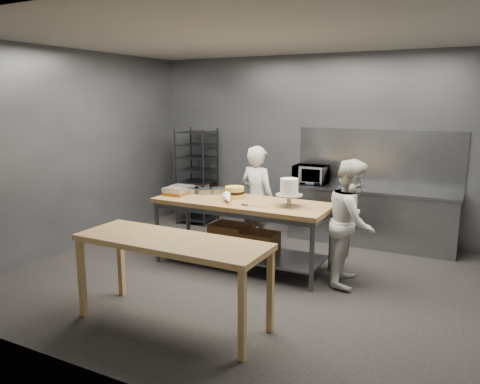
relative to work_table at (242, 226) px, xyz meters
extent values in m
plane|color=black|center=(0.34, -0.37, -0.57)|extent=(6.00, 6.00, 0.00)
cube|color=#4C4F54|center=(0.34, 2.13, 0.93)|extent=(6.00, 0.04, 3.00)
cube|color=olive|center=(0.00, -0.01, 0.32)|extent=(2.40, 0.90, 0.06)
cube|color=#47494C|center=(0.00, -0.01, -0.37)|extent=(2.25, 0.75, 0.03)
cylinder|color=#47494C|center=(-1.14, -0.40, -0.14)|extent=(0.06, 0.06, 0.86)
cylinder|color=#47494C|center=(-1.14, 0.38, -0.14)|extent=(0.06, 0.06, 0.86)
cylinder|color=#47494C|center=(1.14, -0.40, -0.14)|extent=(0.06, 0.06, 0.86)
cylinder|color=#47494C|center=(1.14, 0.38, -0.14)|extent=(0.06, 0.06, 0.86)
cube|color=brown|center=(-0.20, 0.02, -0.18)|extent=(0.50, 0.40, 0.35)
cube|color=brown|center=(0.28, 0.00, -0.21)|extent=(0.45, 0.38, 0.30)
cube|color=olive|center=(0.16, -1.83, 0.30)|extent=(2.00, 0.70, 0.06)
cube|color=olive|center=(-0.79, -2.13, -0.15)|extent=(0.06, 0.06, 0.84)
cube|color=olive|center=(-0.79, -1.53, -0.15)|extent=(0.06, 0.06, 0.84)
cube|color=olive|center=(1.11, -2.13, -0.15)|extent=(0.06, 0.06, 0.84)
cube|color=olive|center=(1.11, -1.53, -0.15)|extent=(0.06, 0.06, 0.84)
cube|color=slate|center=(1.34, 1.81, 0.31)|extent=(2.60, 0.60, 0.04)
cube|color=slate|center=(1.34, 1.81, -0.14)|extent=(2.56, 0.56, 0.86)
cube|color=slate|center=(1.34, 2.11, 0.78)|extent=(2.60, 0.02, 0.90)
cube|color=black|center=(-1.83, 1.73, 0.30)|extent=(0.66, 0.71, 1.75)
cube|color=silver|center=(-1.83, 1.73, -0.03)|extent=(0.40, 0.28, 0.45)
imported|color=silver|center=(-0.11, 0.72, 0.23)|extent=(0.65, 0.50, 1.60)
imported|color=silver|center=(1.47, 0.09, 0.21)|extent=(0.68, 0.82, 1.56)
imported|color=black|center=(0.34, 1.81, 0.48)|extent=(0.54, 0.37, 0.30)
cylinder|color=#ABA188|center=(0.69, -0.03, 0.36)|extent=(0.20, 0.20, 0.02)
cylinder|color=#ABA188|center=(0.69, -0.03, 0.43)|extent=(0.06, 0.06, 0.12)
cylinder|color=#ABA188|center=(0.69, -0.03, 0.50)|extent=(0.34, 0.34, 0.02)
cylinder|color=white|center=(0.69, -0.03, 0.61)|extent=(0.23, 0.23, 0.20)
cylinder|color=#F0B94C|center=(-0.18, 0.12, 0.38)|extent=(0.26, 0.26, 0.06)
cylinder|color=black|center=(-0.18, 0.12, 0.43)|extent=(0.26, 0.26, 0.04)
cylinder|color=#F0B94C|center=(-0.18, 0.12, 0.48)|extent=(0.26, 0.26, 0.06)
cylinder|color=gray|center=(-0.69, 0.16, 0.39)|extent=(0.23, 0.23, 0.07)
cylinder|color=gray|center=(-0.55, 0.30, 0.39)|extent=(0.24, 0.24, 0.07)
cylinder|color=gray|center=(-0.93, 0.12, 0.39)|extent=(0.28, 0.28, 0.07)
cylinder|color=gray|center=(-0.96, 0.19, 0.39)|extent=(0.30, 0.30, 0.07)
cone|color=white|center=(-0.10, -0.22, 0.41)|extent=(0.31, 0.38, 0.12)
cube|color=slate|center=(0.34, -0.24, 0.35)|extent=(0.28, 0.02, 0.00)
cube|color=black|center=(0.16, -0.24, 0.36)|extent=(0.09, 0.02, 0.02)
cube|color=#A76F21|center=(-1.01, -0.13, 0.37)|extent=(0.30, 0.20, 0.05)
cube|color=silver|center=(-1.01, -0.13, 0.43)|extent=(0.31, 0.21, 0.06)
cube|color=#A76F21|center=(-1.03, 0.09, 0.37)|extent=(0.30, 0.20, 0.05)
cube|color=silver|center=(-1.03, 0.09, 0.43)|extent=(0.31, 0.21, 0.06)
camera|label=1|loc=(2.83, -5.47, 1.69)|focal=35.00mm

